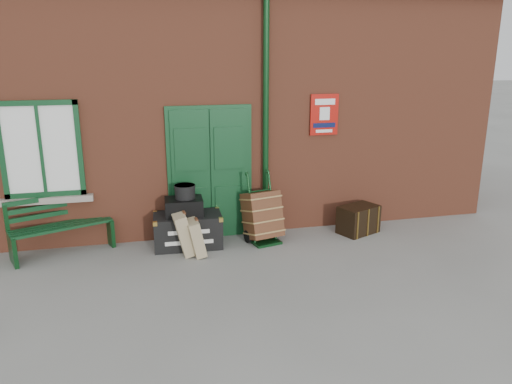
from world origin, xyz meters
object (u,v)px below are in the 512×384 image
object	(u,v)px
bench	(60,224)
houdini_trunk	(188,230)
dark_trunk	(358,219)
porter_trolley	(262,216)

from	to	relation	value
bench	houdini_trunk	size ratio (longest dim) A/B	1.46
bench	dark_trunk	world-z (taller)	bench
bench	porter_trolley	distance (m)	3.24
porter_trolley	dark_trunk	distance (m)	1.76
bench	houdini_trunk	xyz separation A→B (m)	(1.99, -0.21, -0.20)
bench	porter_trolley	xyz separation A→B (m)	(3.23, -0.27, -0.03)
bench	dark_trunk	xyz separation A→B (m)	(4.98, -0.28, -0.23)
dark_trunk	bench	bearing A→B (deg)	153.28
houdini_trunk	dark_trunk	world-z (taller)	houdini_trunk
houdini_trunk	bench	bearing A→B (deg)	176.37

